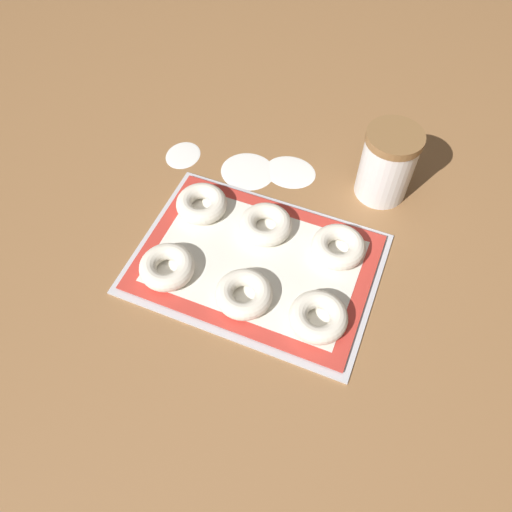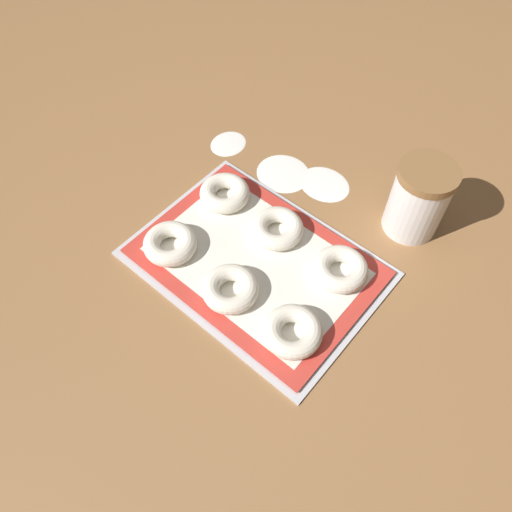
% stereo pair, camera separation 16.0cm
% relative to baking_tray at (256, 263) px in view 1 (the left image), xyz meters
% --- Properties ---
extents(ground_plane, '(2.80, 2.80, 0.00)m').
position_rel_baking_tray_xyz_m(ground_plane, '(0.01, 0.02, -0.00)').
color(ground_plane, olive).
extents(baking_tray, '(0.44, 0.31, 0.01)m').
position_rel_baking_tray_xyz_m(baking_tray, '(0.00, 0.00, 0.00)').
color(baking_tray, silver).
rests_on(baking_tray, ground_plane).
extents(baking_mat, '(0.41, 0.29, 0.00)m').
position_rel_baking_tray_xyz_m(baking_mat, '(0.00, 0.00, 0.01)').
color(baking_mat, red).
rests_on(baking_mat, baking_tray).
extents(bagel_front_left, '(0.10, 0.10, 0.03)m').
position_rel_baking_tray_xyz_m(bagel_front_left, '(-0.14, -0.08, 0.02)').
color(bagel_front_left, silver).
rests_on(bagel_front_left, baking_mat).
extents(bagel_front_center, '(0.10, 0.10, 0.03)m').
position_rel_baking_tray_xyz_m(bagel_front_center, '(0.01, -0.08, 0.02)').
color(bagel_front_center, silver).
rests_on(bagel_front_center, baking_mat).
extents(bagel_front_right, '(0.10, 0.10, 0.03)m').
position_rel_baking_tray_xyz_m(bagel_front_right, '(0.14, -0.07, 0.02)').
color(bagel_front_right, silver).
rests_on(bagel_front_right, baking_mat).
extents(bagel_back_left, '(0.10, 0.10, 0.03)m').
position_rel_baking_tray_xyz_m(bagel_back_left, '(-0.14, 0.07, 0.02)').
color(bagel_back_left, silver).
rests_on(bagel_back_left, baking_mat).
extents(bagel_back_center, '(0.10, 0.10, 0.03)m').
position_rel_baking_tray_xyz_m(bagel_back_center, '(-0.01, 0.07, 0.02)').
color(bagel_back_center, silver).
rests_on(bagel_back_center, baking_mat).
extents(bagel_back_right, '(0.10, 0.10, 0.03)m').
position_rel_baking_tray_xyz_m(bagel_back_right, '(0.13, 0.08, 0.02)').
color(bagel_back_right, silver).
rests_on(bagel_back_right, baking_mat).
extents(flour_canister, '(0.11, 0.11, 0.15)m').
position_rel_baking_tray_xyz_m(flour_canister, '(0.16, 0.26, 0.07)').
color(flour_canister, white).
rests_on(flour_canister, ground_plane).
extents(flour_patch_near, '(0.07, 0.08, 0.00)m').
position_rel_baking_tray_xyz_m(flour_patch_near, '(-0.25, 0.20, -0.00)').
color(flour_patch_near, white).
rests_on(flour_patch_near, ground_plane).
extents(flour_patch_far, '(0.11, 0.09, 0.00)m').
position_rel_baking_tray_xyz_m(flour_patch_far, '(-0.02, 0.24, -0.00)').
color(flour_patch_far, white).
rests_on(flour_patch_far, ground_plane).
extents(flour_patch_side, '(0.11, 0.11, 0.00)m').
position_rel_baking_tray_xyz_m(flour_patch_side, '(-0.10, 0.21, -0.00)').
color(flour_patch_side, white).
rests_on(flour_patch_side, ground_plane).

